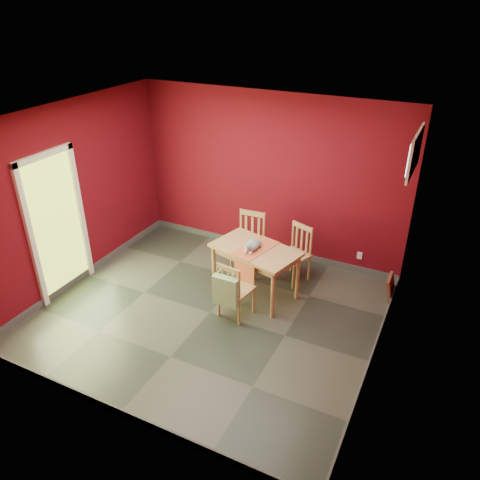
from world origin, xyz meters
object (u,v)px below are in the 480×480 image
at_px(chair_far_left, 249,242).
at_px(cat, 253,243).
at_px(picture_frame, 391,287).
at_px(chair_far_right, 295,253).
at_px(tote_bag, 226,291).
at_px(chair_near, 234,289).
at_px(dining_table, 255,254).

height_order(chair_far_left, cat, chair_far_left).
bearing_deg(picture_frame, chair_far_right, -174.72).
height_order(chair_far_right, tote_bag, chair_far_right).
relative_size(chair_near, cat, 2.24).
xyz_separation_m(chair_far_left, chair_near, (0.34, -1.18, -0.06)).
bearing_deg(picture_frame, dining_table, -157.26).
relative_size(dining_table, picture_frame, 3.85).
xyz_separation_m(tote_bag, picture_frame, (1.87, 1.59, -0.35)).
distance_m(chair_far_left, chair_near, 1.23).
distance_m(dining_table, chair_far_right, 0.77).
bearing_deg(chair_far_right, cat, -121.15).
distance_m(dining_table, chair_near, 0.66).
distance_m(tote_bag, cat, 0.85).
relative_size(chair_far_left, chair_near, 1.14).
xyz_separation_m(tote_bag, cat, (0.02, 0.78, 0.33)).
bearing_deg(cat, picture_frame, 45.21).
height_order(chair_far_left, tote_bag, chair_far_left).
bearing_deg(cat, chair_far_right, 80.47).
bearing_deg(chair_near, cat, 89.97).
distance_m(dining_table, cat, 0.20).
height_order(tote_bag, picture_frame, tote_bag).
distance_m(chair_near, picture_frame, 2.33).
distance_m(cat, picture_frame, 2.13).
bearing_deg(dining_table, picture_frame, 22.74).
bearing_deg(chair_far_left, chair_far_right, 5.15).
xyz_separation_m(dining_table, chair_near, (-0.03, -0.62, -0.23)).
xyz_separation_m(dining_table, cat, (-0.03, -0.04, 0.19)).
bearing_deg(chair_near, chair_far_left, 106.16).
xyz_separation_m(chair_far_left, picture_frame, (2.19, 0.20, -0.32)).
height_order(tote_bag, cat, cat).
xyz_separation_m(chair_far_right, cat, (-0.41, -0.68, 0.40)).
xyz_separation_m(chair_far_right, tote_bag, (-0.43, -1.46, 0.07)).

